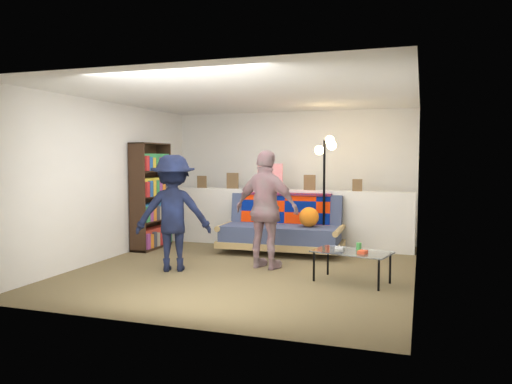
{
  "coord_description": "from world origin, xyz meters",
  "views": [
    {
      "loc": [
        2.3,
        -6.52,
        1.56
      ],
      "look_at": [
        0.0,
        0.4,
        1.05
      ],
      "focal_mm": 35.0,
      "sensor_mm": 36.0,
      "label": 1
    }
  ],
  "objects_px": {
    "person_left": "(173,213)",
    "person_right": "(267,210)",
    "futon_sofa": "(283,229)",
    "bookshelf": "(151,199)",
    "floor_lamp": "(326,170)",
    "coffee_table": "(352,253)"
  },
  "relations": [
    {
      "from": "person_left",
      "to": "person_right",
      "type": "xyz_separation_m",
      "value": [
        1.18,
        0.52,
        0.03
      ]
    },
    {
      "from": "futon_sofa",
      "to": "floor_lamp",
      "type": "distance_m",
      "value": 1.18
    },
    {
      "from": "bookshelf",
      "to": "person_left",
      "type": "bearing_deg",
      "value": -50.13
    },
    {
      "from": "futon_sofa",
      "to": "bookshelf",
      "type": "bearing_deg",
      "value": -171.98
    },
    {
      "from": "coffee_table",
      "to": "futon_sofa",
      "type": "bearing_deg",
      "value": 129.75
    },
    {
      "from": "person_right",
      "to": "coffee_table",
      "type": "bearing_deg",
      "value": 174.52
    },
    {
      "from": "futon_sofa",
      "to": "bookshelf",
      "type": "relative_size",
      "value": 1.12
    },
    {
      "from": "coffee_table",
      "to": "person_right",
      "type": "relative_size",
      "value": 0.62
    },
    {
      "from": "futon_sofa",
      "to": "coffee_table",
      "type": "distance_m",
      "value": 2.08
    },
    {
      "from": "bookshelf",
      "to": "person_left",
      "type": "xyz_separation_m",
      "value": [
        1.15,
        -1.38,
        -0.04
      ]
    },
    {
      "from": "futon_sofa",
      "to": "bookshelf",
      "type": "distance_m",
      "value": 2.32
    },
    {
      "from": "futon_sofa",
      "to": "floor_lamp",
      "type": "bearing_deg",
      "value": 17.1
    },
    {
      "from": "person_left",
      "to": "person_right",
      "type": "height_order",
      "value": "person_right"
    },
    {
      "from": "bookshelf",
      "to": "person_left",
      "type": "height_order",
      "value": "bookshelf"
    },
    {
      "from": "coffee_table",
      "to": "person_left",
      "type": "distance_m",
      "value": 2.47
    },
    {
      "from": "futon_sofa",
      "to": "person_right",
      "type": "distance_m",
      "value": 1.26
    },
    {
      "from": "futon_sofa",
      "to": "floor_lamp",
      "type": "height_order",
      "value": "floor_lamp"
    },
    {
      "from": "futon_sofa",
      "to": "person_right",
      "type": "xyz_separation_m",
      "value": [
        0.09,
        -1.18,
        0.43
      ]
    },
    {
      "from": "floor_lamp",
      "to": "person_left",
      "type": "relative_size",
      "value": 1.2
    },
    {
      "from": "person_left",
      "to": "person_right",
      "type": "relative_size",
      "value": 0.96
    },
    {
      "from": "coffee_table",
      "to": "floor_lamp",
      "type": "distance_m",
      "value": 2.17
    },
    {
      "from": "coffee_table",
      "to": "person_left",
      "type": "bearing_deg",
      "value": -177.7
    }
  ]
}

